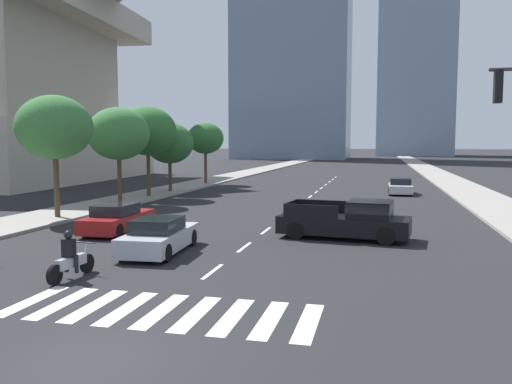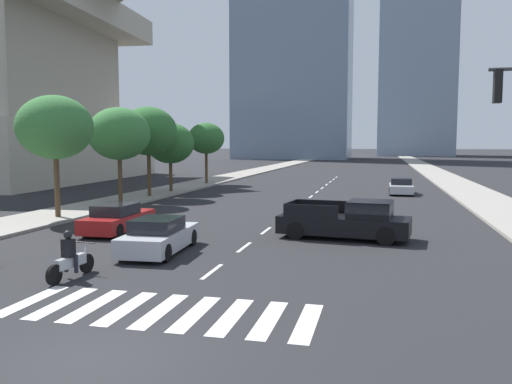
{
  "view_description": "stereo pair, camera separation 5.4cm",
  "coord_description": "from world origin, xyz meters",
  "px_view_note": "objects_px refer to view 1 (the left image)",
  "views": [
    {
      "loc": [
        5.09,
        -8.42,
        4.06
      ],
      "look_at": [
        0.0,
        13.0,
        2.0
      ],
      "focal_mm": 36.37,
      "sensor_mm": 36.0,
      "label": 1
    },
    {
      "loc": [
        5.14,
        -8.41,
        4.06
      ],
      "look_at": [
        0.0,
        13.0,
        2.0
      ],
      "focal_mm": 36.37,
      "sensor_mm": 36.0,
      "label": 2
    }
  ],
  "objects_px": {
    "pickup_truck": "(350,220)",
    "street_tree_second": "(119,134)",
    "sedan_silver_2": "(400,187)",
    "street_tree_fifth": "(205,138)",
    "motorcycle_lead": "(71,260)",
    "street_tree_nearest": "(55,128)",
    "street_tree_third": "(148,131)",
    "sedan_silver_1": "(159,236)",
    "street_tree_fourth": "(170,143)",
    "sedan_red_0": "(118,219)"
  },
  "relations": [
    {
      "from": "street_tree_nearest",
      "to": "street_tree_third",
      "type": "relative_size",
      "value": 0.97
    },
    {
      "from": "sedan_silver_2",
      "to": "sedan_red_0",
      "type": "bearing_deg",
      "value": -31.18
    },
    {
      "from": "street_tree_nearest",
      "to": "street_tree_third",
      "type": "bearing_deg",
      "value": 90.0
    },
    {
      "from": "pickup_truck",
      "to": "street_tree_second",
      "type": "relative_size",
      "value": 0.9
    },
    {
      "from": "motorcycle_lead",
      "to": "street_tree_fifth",
      "type": "height_order",
      "value": "street_tree_fifth"
    },
    {
      "from": "sedan_silver_1",
      "to": "street_tree_fifth",
      "type": "xyz_separation_m",
      "value": [
        -8.83,
        31.17,
        3.96
      ]
    },
    {
      "from": "pickup_truck",
      "to": "street_tree_nearest",
      "type": "distance_m",
      "value": 16.29
    },
    {
      "from": "sedan_red_0",
      "to": "street_tree_second",
      "type": "xyz_separation_m",
      "value": [
        -5.1,
        9.81,
        4.1
      ]
    },
    {
      "from": "sedan_red_0",
      "to": "street_tree_nearest",
      "type": "relative_size",
      "value": 0.71
    },
    {
      "from": "street_tree_third",
      "to": "sedan_silver_1",
      "type": "bearing_deg",
      "value": -63.91
    },
    {
      "from": "motorcycle_lead",
      "to": "street_tree_fourth",
      "type": "height_order",
      "value": "street_tree_fourth"
    },
    {
      "from": "motorcycle_lead",
      "to": "sedan_silver_2",
      "type": "relative_size",
      "value": 0.5
    },
    {
      "from": "sedan_red_0",
      "to": "sedan_silver_1",
      "type": "bearing_deg",
      "value": -136.71
    },
    {
      "from": "sedan_red_0",
      "to": "street_tree_third",
      "type": "height_order",
      "value": "street_tree_third"
    },
    {
      "from": "motorcycle_lead",
      "to": "street_tree_second",
      "type": "height_order",
      "value": "street_tree_second"
    },
    {
      "from": "street_tree_nearest",
      "to": "street_tree_fourth",
      "type": "bearing_deg",
      "value": 90.0
    },
    {
      "from": "sedan_silver_1",
      "to": "street_tree_fourth",
      "type": "relative_size",
      "value": 0.8
    },
    {
      "from": "pickup_truck",
      "to": "street_tree_nearest",
      "type": "bearing_deg",
      "value": 178.73
    },
    {
      "from": "sedan_silver_1",
      "to": "street_tree_fourth",
      "type": "distance_m",
      "value": 24.09
    },
    {
      "from": "street_tree_second",
      "to": "sedan_silver_1",
      "type": "bearing_deg",
      "value": -56.98
    },
    {
      "from": "pickup_truck",
      "to": "street_tree_nearest",
      "type": "height_order",
      "value": "street_tree_nearest"
    },
    {
      "from": "street_tree_fourth",
      "to": "street_tree_third",
      "type": "bearing_deg",
      "value": -90.0
    },
    {
      "from": "pickup_truck",
      "to": "street_tree_third",
      "type": "distance_m",
      "value": 21.1
    },
    {
      "from": "street_tree_second",
      "to": "street_tree_fifth",
      "type": "height_order",
      "value": "street_tree_second"
    },
    {
      "from": "motorcycle_lead",
      "to": "street_tree_fifth",
      "type": "relative_size",
      "value": 0.36
    },
    {
      "from": "street_tree_second",
      "to": "sedan_silver_2",
      "type": "bearing_deg",
      "value": 32.81
    },
    {
      "from": "pickup_truck",
      "to": "street_tree_fourth",
      "type": "distance_m",
      "value": 23.81
    },
    {
      "from": "sedan_silver_2",
      "to": "street_tree_second",
      "type": "distance_m",
      "value": 22.36
    },
    {
      "from": "sedan_silver_2",
      "to": "street_tree_fifth",
      "type": "bearing_deg",
      "value": -106.61
    },
    {
      "from": "street_tree_fifth",
      "to": "pickup_truck",
      "type": "bearing_deg",
      "value": -59.69
    },
    {
      "from": "sedan_red_0",
      "to": "sedan_silver_2",
      "type": "height_order",
      "value": "sedan_red_0"
    },
    {
      "from": "pickup_truck",
      "to": "street_tree_fourth",
      "type": "xyz_separation_m",
      "value": [
        -15.61,
        17.68,
        3.27
      ]
    },
    {
      "from": "sedan_silver_2",
      "to": "street_tree_fourth",
      "type": "bearing_deg",
      "value": -79.26
    },
    {
      "from": "street_tree_fourth",
      "to": "street_tree_nearest",
      "type": "bearing_deg",
      "value": -90.0
    },
    {
      "from": "sedan_silver_2",
      "to": "street_tree_fifth",
      "type": "relative_size",
      "value": 0.71
    },
    {
      "from": "sedan_silver_1",
      "to": "street_tree_third",
      "type": "bearing_deg",
      "value": 22.86
    },
    {
      "from": "motorcycle_lead",
      "to": "street_tree_fifth",
      "type": "distance_m",
      "value": 36.36
    },
    {
      "from": "street_tree_nearest",
      "to": "street_tree_fifth",
      "type": "relative_size",
      "value": 1.08
    },
    {
      "from": "street_tree_second",
      "to": "sedan_red_0",
      "type": "bearing_deg",
      "value": -62.54
    },
    {
      "from": "sedan_silver_1",
      "to": "motorcycle_lead",
      "type": "bearing_deg",
      "value": 162.79
    },
    {
      "from": "sedan_silver_2",
      "to": "street_tree_fourth",
      "type": "distance_m",
      "value": 19.1
    },
    {
      "from": "sedan_red_0",
      "to": "street_tree_second",
      "type": "distance_m",
      "value": 11.79
    },
    {
      "from": "sedan_red_0",
      "to": "street_tree_fourth",
      "type": "distance_m",
      "value": 19.38
    },
    {
      "from": "street_tree_nearest",
      "to": "street_tree_second",
      "type": "bearing_deg",
      "value": 90.0
    },
    {
      "from": "sedan_silver_1",
      "to": "street_tree_third",
      "type": "distance_m",
      "value": 20.55
    },
    {
      "from": "street_tree_fourth",
      "to": "motorcycle_lead",
      "type": "bearing_deg",
      "value": -73.45
    },
    {
      "from": "street_tree_third",
      "to": "street_tree_fifth",
      "type": "bearing_deg",
      "value": 90.0
    },
    {
      "from": "sedan_silver_2",
      "to": "street_tree_nearest",
      "type": "height_order",
      "value": "street_tree_nearest"
    },
    {
      "from": "sedan_red_0",
      "to": "street_tree_third",
      "type": "relative_size",
      "value": 0.69
    },
    {
      "from": "street_tree_fourth",
      "to": "sedan_red_0",
      "type": "bearing_deg",
      "value": -74.48
    }
  ]
}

